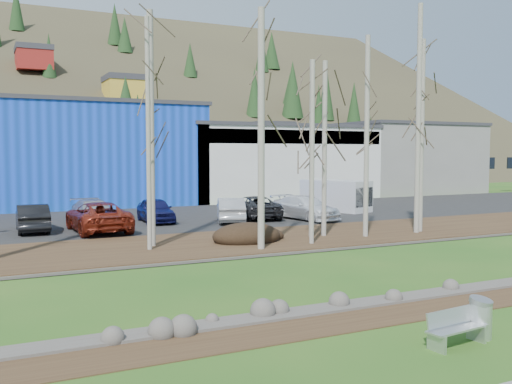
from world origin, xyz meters
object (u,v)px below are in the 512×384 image
car_0 (32,218)px  car_5 (254,207)px  car_1 (98,217)px  car_4 (231,210)px  van_white (338,196)px  car_2 (94,212)px  bench_intact (455,328)px  car_6 (306,208)px  litter_bin (480,320)px  car_3 (156,210)px

car_0 → car_5: car_0 is taller
car_1 → car_4: 7.90m
car_4 → van_white: size_ratio=0.82×
car_0 → van_white: bearing=-173.3°
car_2 → car_0: bearing=-158.9°
bench_intact → car_4: (3.89, 21.77, 0.46)m
car_0 → car_6: size_ratio=0.88×
litter_bin → car_6: bearing=69.7°
litter_bin → car_5: bearing=77.5°
car_1 → car_3: 4.64m
bench_intact → car_3: size_ratio=0.39×
car_1 → car_2: (0.31, 3.07, -0.07)m
bench_intact → car_3: car_3 is taller
car_6 → litter_bin: bearing=-121.5°
car_1 → car_2: 3.09m
car_3 → car_6: bearing=-13.7°
car_2 → car_5: bearing=-11.3°
car_4 → van_white: (9.41, 2.71, 0.36)m
van_white → bench_intact: bearing=-137.1°
bench_intact → car_4: car_4 is taller
car_5 → car_0: bearing=9.1°
litter_bin → car_4: (3.02, 21.66, 0.43)m
car_3 → car_4: (4.04, -1.86, 0.00)m
car_5 → car_6: (2.68, -1.84, 0.02)m
car_1 → car_6: car_1 is taller
car_1 → car_2: bearing=-98.1°
car_1 → car_5: 10.06m
bench_intact → car_0: (-7.06, 22.48, 0.46)m
car_4 → car_5: size_ratio=0.86×
car_2 → car_5: 9.66m
car_5 → car_1: bearing=18.0°
car_0 → car_6: car_6 is taller
bench_intact → car_0: car_0 is taller
car_3 → van_white: (13.45, 0.85, 0.37)m
litter_bin → car_0: car_0 is taller
car_4 → car_5: car_4 is taller
litter_bin → car_6: size_ratio=0.17×
bench_intact → van_white: bearing=55.2°
car_0 → car_5: (12.98, 0.36, -0.01)m
bench_intact → car_6: size_ratio=0.33×
car_1 → car_3: (3.82, 2.63, -0.06)m
bench_intact → van_white: (13.30, 24.48, 0.83)m
car_3 → car_2: bearing=175.9°
car_6 → car_1: bearing=168.8°
car_0 → car_1: bearing=155.4°
litter_bin → car_4: size_ratio=0.20×
car_0 → van_white: (20.36, 2.00, 0.36)m
car_0 → car_3: 7.01m
litter_bin → car_0: size_ratio=0.20×
bench_intact → car_1: size_ratio=0.29×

